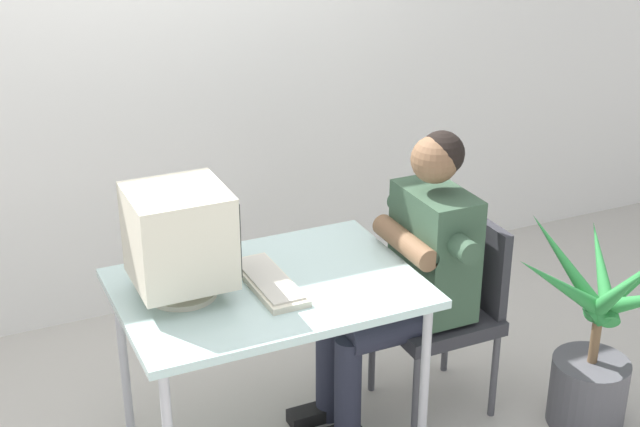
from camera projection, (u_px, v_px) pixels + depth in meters
wall_back at (215, 11)px, 4.37m from camera, size 8.00×0.10×3.00m
desk at (268, 298)px, 3.41m from camera, size 1.12×0.79×0.75m
crt_monitor at (180, 237)px, 3.21m from camera, size 0.35×0.34×0.42m
keyboard at (268, 282)px, 3.37m from camera, size 0.16×0.44×0.03m
office_chair at (448, 302)px, 3.80m from camera, size 0.44×0.44×0.85m
person_seated at (409, 271)px, 3.65m from camera, size 0.72×0.58×1.25m
potted_plant at (595, 350)px, 3.70m from camera, size 0.81×0.76×0.93m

